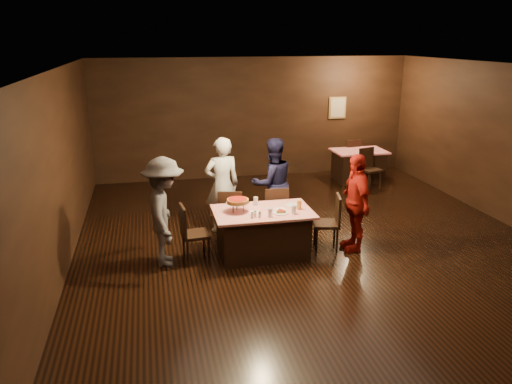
# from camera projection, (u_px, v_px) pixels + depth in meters

# --- Properties ---
(room) EXTENTS (10.00, 10.04, 3.02)m
(room) POSITION_uv_depth(u_px,v_px,m) (322.00, 126.00, 7.75)
(room) COLOR black
(room) RESTS_ON ground
(main_table) EXTENTS (1.60, 1.00, 0.77)m
(main_table) POSITION_uv_depth(u_px,v_px,m) (263.00, 233.00, 8.19)
(main_table) COLOR red
(main_table) RESTS_ON ground
(back_table) EXTENTS (1.30, 0.90, 0.77)m
(back_table) POSITION_uv_depth(u_px,v_px,m) (358.00, 165.00, 12.47)
(back_table) COLOR red
(back_table) RESTS_ON ground
(chair_far_left) EXTENTS (0.51, 0.51, 0.95)m
(chair_far_left) POSITION_uv_depth(u_px,v_px,m) (231.00, 214.00, 8.78)
(chair_far_left) COLOR black
(chair_far_left) RESTS_ON ground
(chair_far_right) EXTENTS (0.45, 0.45, 0.95)m
(chair_far_right) POSITION_uv_depth(u_px,v_px,m) (275.00, 211.00, 8.94)
(chair_far_right) COLOR black
(chair_far_right) RESTS_ON ground
(chair_end_left) EXTENTS (0.46, 0.46, 0.95)m
(chair_end_left) POSITION_uv_depth(u_px,v_px,m) (195.00, 233.00, 7.94)
(chair_end_left) COLOR black
(chair_end_left) RESTS_ON ground
(chair_end_right) EXTENTS (0.51, 0.51, 0.95)m
(chair_end_right) POSITION_uv_depth(u_px,v_px,m) (326.00, 223.00, 8.39)
(chair_end_right) COLOR black
(chair_end_right) RESTS_ON ground
(chair_back_near) EXTENTS (0.51, 0.51, 0.95)m
(chair_back_near) POSITION_uv_depth(u_px,v_px,m) (371.00, 169.00, 11.80)
(chair_back_near) COLOR black
(chair_back_near) RESTS_ON ground
(chair_back_far) EXTENTS (0.49, 0.49, 0.95)m
(chair_back_far) POSITION_uv_depth(u_px,v_px,m) (349.00, 157.00, 13.01)
(chair_back_far) COLOR black
(chair_back_far) RESTS_ON ground
(diner_white_jacket) EXTENTS (0.68, 0.49, 1.77)m
(diner_white_jacket) POSITION_uv_depth(u_px,v_px,m) (222.00, 185.00, 9.08)
(diner_white_jacket) COLOR silver
(diner_white_jacket) RESTS_ON ground
(diner_navy_hoodie) EXTENTS (0.93, 0.78, 1.71)m
(diner_navy_hoodie) POSITION_uv_depth(u_px,v_px,m) (272.00, 183.00, 9.28)
(diner_navy_hoodie) COLOR black
(diner_navy_hoodie) RESTS_ON ground
(diner_grey_knit) EXTENTS (0.67, 1.13, 1.73)m
(diner_grey_knit) POSITION_uv_depth(u_px,v_px,m) (164.00, 212.00, 7.73)
(diner_grey_knit) COLOR #515055
(diner_grey_knit) RESTS_ON ground
(diner_red_shirt) EXTENTS (0.45, 0.99, 1.66)m
(diner_red_shirt) POSITION_uv_depth(u_px,v_px,m) (356.00, 203.00, 8.29)
(diner_red_shirt) COLOR #A4170F
(diner_red_shirt) RESTS_ON ground
(pizza_stand) EXTENTS (0.38, 0.38, 0.22)m
(pizza_stand) POSITION_uv_depth(u_px,v_px,m) (238.00, 201.00, 7.99)
(pizza_stand) COLOR black
(pizza_stand) RESTS_ON main_table
(plate_with_slice) EXTENTS (0.25, 0.25, 0.06)m
(plate_with_slice) POSITION_uv_depth(u_px,v_px,m) (281.00, 212.00, 7.95)
(plate_with_slice) COLOR white
(plate_with_slice) RESTS_ON main_table
(plate_empty) EXTENTS (0.25, 0.25, 0.01)m
(plate_empty) POSITION_uv_depth(u_px,v_px,m) (293.00, 205.00, 8.33)
(plate_empty) COLOR white
(plate_empty) RESTS_ON main_table
(glass_front_left) EXTENTS (0.08, 0.08, 0.14)m
(glass_front_left) POSITION_uv_depth(u_px,v_px,m) (270.00, 213.00, 7.79)
(glass_front_left) COLOR silver
(glass_front_left) RESTS_ON main_table
(glass_front_right) EXTENTS (0.08, 0.08, 0.14)m
(glass_front_right) POSITION_uv_depth(u_px,v_px,m) (294.00, 210.00, 7.91)
(glass_front_right) COLOR silver
(glass_front_right) RESTS_ON main_table
(glass_amber) EXTENTS (0.08, 0.08, 0.14)m
(glass_amber) POSITION_uv_depth(u_px,v_px,m) (299.00, 205.00, 8.13)
(glass_amber) COLOR #BF7F26
(glass_amber) RESTS_ON main_table
(glass_back) EXTENTS (0.08, 0.08, 0.14)m
(glass_back) POSITION_uv_depth(u_px,v_px,m) (256.00, 201.00, 8.32)
(glass_back) COLOR silver
(glass_back) RESTS_ON main_table
(condiments) EXTENTS (0.17, 0.10, 0.09)m
(condiments) POSITION_uv_depth(u_px,v_px,m) (256.00, 215.00, 7.76)
(condiments) COLOR silver
(condiments) RESTS_ON main_table
(napkin_center) EXTENTS (0.19, 0.19, 0.01)m
(napkin_center) POSITION_uv_depth(u_px,v_px,m) (281.00, 209.00, 8.14)
(napkin_center) COLOR white
(napkin_center) RESTS_ON main_table
(napkin_left) EXTENTS (0.21, 0.21, 0.01)m
(napkin_left) POSITION_uv_depth(u_px,v_px,m) (254.00, 212.00, 8.00)
(napkin_left) COLOR white
(napkin_left) RESTS_ON main_table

